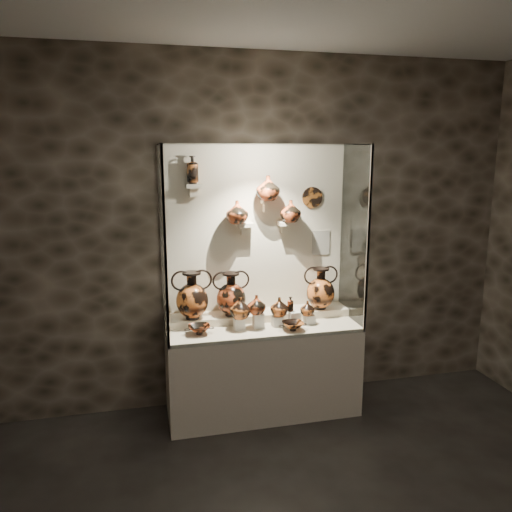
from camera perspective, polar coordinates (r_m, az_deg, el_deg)
The scene contains 36 objects.
wall_back at distance 4.58m, azimuth -0.21°, elevation 2.54°, with size 5.00×0.02×3.20m, color black.
plinth at distance 4.63m, azimuth 0.73°, elevation -12.92°, with size 1.70×0.60×0.80m, color beige.
front_tier at distance 4.47m, azimuth 0.74°, elevation -8.08°, with size 1.68×0.58×0.03m, color beige.
rear_tier at distance 4.62m, azimuth 0.21°, elevation -6.96°, with size 1.70×0.25×0.10m, color beige.
back_panel at distance 4.57m, azimuth -0.20°, elevation 2.53°, with size 1.70×0.03×1.60m, color beige.
glass_front at distance 3.99m, azimuth 1.81°, elevation 1.17°, with size 1.70×0.01×1.60m, color white.
glass_left at distance 4.15m, azimuth -10.63°, elevation 1.38°, with size 0.01×0.60×1.60m, color white.
glass_right at distance 4.55m, azimuth 11.16°, elevation 2.26°, with size 0.01×0.60×1.60m, color white.
glass_top at distance 4.21m, azimuth 0.80°, elevation 12.61°, with size 1.70×0.60×0.01m, color white.
frame_post_left at distance 3.87m, azimuth -10.32°, elevation 0.65°, with size 0.02×0.02×1.60m, color gray.
frame_post_right at distance 4.29m, azimuth 12.68°, elevation 1.63°, with size 0.02×0.02×1.60m, color gray.
pedestal_a at distance 4.36m, azimuth -1.92°, elevation -7.72°, with size 0.09×0.09×0.10m, color silver.
pedestal_b at distance 4.39m, azimuth 0.27°, elevation -7.36°, with size 0.09×0.09×0.13m, color silver.
pedestal_c at distance 4.44m, azimuth 2.42°, elevation -7.44°, with size 0.09×0.09×0.09m, color silver.
pedestal_d at distance 4.48m, azimuth 4.41°, elevation -7.08°, with size 0.09×0.09×0.12m, color silver.
pedestal_e at distance 4.53m, azimuth 6.10°, elevation -7.17°, with size 0.09×0.09×0.08m, color silver.
bracket_ul at distance 4.36m, azimuth -7.10°, elevation 7.94°, with size 0.14×0.12×0.04m, color beige.
bracket_ca at distance 4.47m, azimuth -1.23°, elevation 3.60°, with size 0.14×0.12×0.04m, color beige.
bracket_cb at distance 4.49m, azimuth 1.27°, elevation 6.21°, with size 0.10×0.12×0.04m, color beige.
bracket_cc at distance 4.56m, azimuth 3.45°, elevation 3.75°, with size 0.14×0.12×0.04m, color beige.
amphora_left at distance 4.39m, azimuth -7.32°, elevation -4.46°, with size 0.34×0.34×0.43m, color #CB6427, non-canonical shape.
amphora_mid at distance 4.46m, azimuth -2.86°, elevation -4.35°, with size 0.32×0.32×0.40m, color #AB421E, non-canonical shape.
amphora_right at distance 4.68m, azimuth 7.39°, elevation -3.66°, with size 0.31×0.31×0.39m, color #CB6427, non-canonical shape.
jug_a at distance 4.31m, azimuth -1.82°, elevation -5.92°, with size 0.18×0.18×0.19m, color #CB6427.
jug_b at distance 4.32m, azimuth 0.05°, elevation -5.58°, with size 0.16×0.16×0.17m, color #AB421E.
jug_c at distance 4.41m, azimuth 2.67°, elevation -5.80°, with size 0.16×0.16×0.17m, color #CB6427.
jug_e at distance 4.47m, azimuth 5.89°, elevation -5.96°, with size 0.13×0.13×0.13m, color #CB6427.
lekythos_small at distance 4.44m, azimuth 3.94°, elevation -5.41°, with size 0.07×0.07×0.15m, color #AB421E, non-canonical shape.
kylix_left at distance 4.27m, azimuth -6.50°, elevation -8.26°, with size 0.24×0.20×0.10m, color #AB421E, non-canonical shape.
kylix_right at distance 4.34m, azimuth 4.22°, elevation -7.89°, with size 0.23×0.20×0.09m, color #CB6427, non-canonical shape.
lekythos_tall at distance 4.35m, azimuth -7.26°, elevation 9.94°, with size 0.11×0.11×0.27m, color #CB6427, non-canonical shape.
ovoid_vase_a at distance 4.39m, azimuth -2.18°, elevation 5.03°, with size 0.20×0.20×0.20m, color #AB421E.
ovoid_vase_b at distance 4.42m, azimuth 1.38°, elevation 7.79°, with size 0.21×0.21×0.22m, color #AB421E.
ovoid_vase_c at distance 4.51m, azimuth 3.98°, elevation 5.15°, with size 0.19×0.19×0.20m, color #AB421E.
wall_plate at distance 4.66m, azimuth 6.44°, elevation 6.67°, with size 0.19×0.19×0.02m, color #924E1C.
info_placard at distance 4.76m, azimuth 7.41°, elevation 1.53°, with size 0.17×0.01×0.23m, color beige.
Camera 1 is at (-1.03, -1.90, 2.33)m, focal length 35.00 mm.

